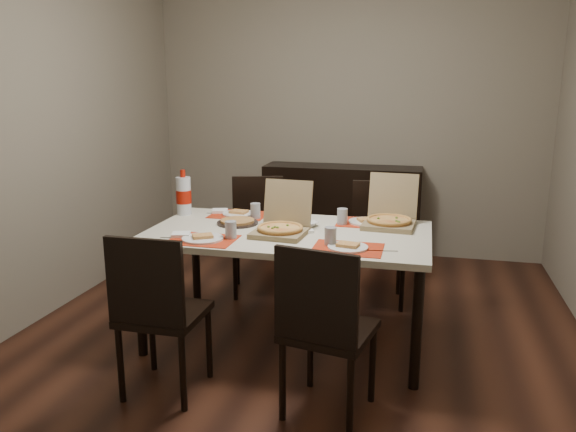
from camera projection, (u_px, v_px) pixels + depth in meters
The scene contains 18 objects.
ground at pixel (302, 332), 3.90m from camera, with size 3.80×4.00×0.02m, color #3F2013.
room_walls at pixel (317, 75), 3.91m from camera, with size 3.84×4.02×2.62m.
sideboard at pixel (342, 212), 5.48m from camera, with size 1.50×0.40×0.90m, color black.
dining_table at pixel (288, 241), 3.63m from camera, with size 1.80×1.00×0.75m.
chair_near_left at pixel (158, 309), 2.98m from camera, with size 0.42×0.42×0.93m.
chair_near_right at pixel (324, 325), 2.78m from camera, with size 0.49×0.49×0.93m.
chair_far_left at pixel (258, 229), 4.60m from camera, with size 0.52×0.52×0.93m.
chair_far_right at pixel (378, 236), 4.38m from camera, with size 0.46×0.46×0.93m.
setting_near_left at pixel (207, 236), 3.42m from camera, with size 0.47×0.30×0.11m.
setting_near_right at pixel (343, 244), 3.24m from camera, with size 0.48×0.30×0.11m.
setting_far_left at pixel (241, 213), 4.03m from camera, with size 0.44×0.30×0.11m.
setting_far_right at pixel (360, 220), 3.80m from camera, with size 0.46×0.30×0.11m.
napkin_loose at pixel (303, 230), 3.59m from camera, with size 0.12×0.11×0.02m, color white.
pizza_box_center at pixel (282, 226), 3.53m from camera, with size 0.35×0.38×0.32m.
pizza_box_right at pixel (390, 218), 3.73m from camera, with size 0.35×0.39×0.33m.
faina_plate at pixel (238, 222), 3.79m from camera, with size 0.28×0.28×0.03m.
dip_bowl at pixel (308, 224), 3.73m from camera, with size 0.13×0.13×0.03m, color white.
soda_bottle at pixel (184, 196), 4.04m from camera, with size 0.11×0.11×0.33m.
Camera 1 is at (0.77, -3.53, 1.68)m, focal length 35.00 mm.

